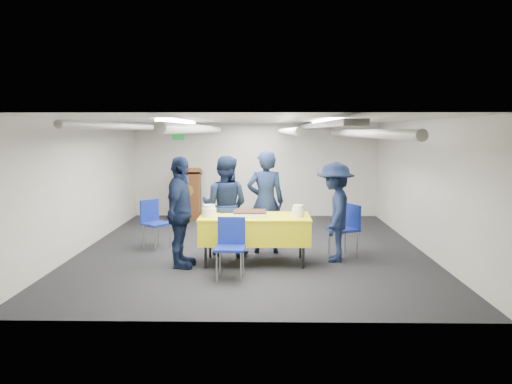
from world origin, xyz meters
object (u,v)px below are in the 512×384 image
sailor_c (180,212)px  sailor_d (335,212)px  chair_left (153,219)px  sailor_a (266,202)px  podium (189,193)px  sailor_b (225,206)px  chair_near (231,241)px  chair_right (348,224)px  sheet_cake (250,213)px  serving_table (255,229)px

sailor_c → sailor_d: (2.44, 0.43, -0.06)m
chair_left → sailor_a: sailor_a is taller
podium → sailor_b: 3.71m
chair_left → sailor_d: 3.27m
chair_near → sailor_c: (-0.82, 0.55, 0.33)m
chair_right → sailor_b: sailor_b is taller
chair_near → chair_left: same height
chair_near → sailor_d: size_ratio=0.54×
chair_left → sailor_a: (2.02, -0.32, 0.36)m
chair_near → sailor_d: 1.91m
podium → sailor_b: sailor_b is taller
chair_near → sailor_c: sailor_c is taller
sailor_d → sailor_a: bearing=-105.2°
podium → sailor_d: (2.96, -3.87, 0.19)m
chair_left → sailor_a: size_ratio=0.49×
chair_right → chair_near: bearing=-144.7°
sailor_c → sailor_d: bearing=-74.2°
chair_right → sailor_d: 0.53m
sheet_cake → chair_right: 1.77m
podium → sailor_a: size_ratio=0.71×
chair_near → sailor_a: 1.63m
serving_table → sailor_a: sailor_a is taller
sheet_cake → sailor_a: (0.25, 0.76, 0.07)m
chair_right → sailor_b: (-2.08, -0.01, 0.32)m
chair_left → sailor_b: bearing=-20.3°
sailor_a → chair_near: bearing=68.0°
chair_near → serving_table: bearing=67.4°
serving_table → sailor_d: size_ratio=1.08×
sailor_a → sailor_c: 1.63m
chair_right → sailor_d: (-0.27, -0.37, 0.27)m
sailor_a → sailor_b: sailor_a is taller
sailor_b → sailor_a: bearing=-153.7°
sheet_cake → sailor_b: sailor_b is taller
podium → chair_near: (1.34, -4.85, -0.08)m
podium → chair_right: 4.77m
sailor_a → sailor_b: bearing=10.7°
serving_table → chair_near: bearing=-112.6°
sailor_b → serving_table: bearing=145.9°
sailor_a → chair_left: bearing=-12.5°
sheet_cake → sailor_b: size_ratio=0.31×
sheet_cake → sailor_d: (1.37, 0.23, -0.01)m
serving_table → sheet_cake: (-0.08, -0.05, 0.26)m
sheet_cake → sailor_c: size_ratio=0.31×
sailor_d → sheet_cake: bearing=-70.2°
sheet_cake → chair_right: chair_right is taller
chair_left → podium: bearing=86.5°
podium → sailor_c: sailor_c is taller
podium → sailor_c: 4.34m
podium → chair_left: (-0.18, -3.02, -0.08)m
sheet_cake → sailor_d: bearing=9.7°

